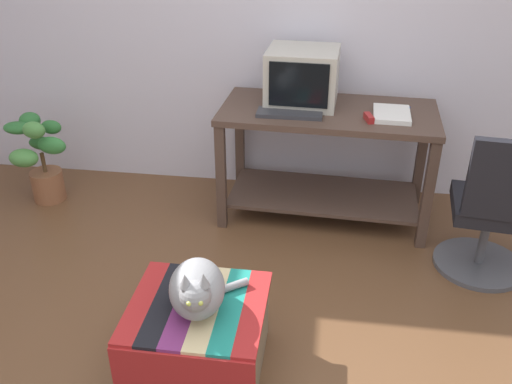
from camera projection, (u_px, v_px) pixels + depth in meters
The scene contains 11 objects.
back_wall at pixel (273, 5), 3.67m from camera, with size 8.00×0.10×2.60m, color silver.
desk at pixel (326, 145), 3.61m from camera, with size 1.38×0.71×0.76m.
tv_monitor at pixel (302, 77), 3.52m from camera, with size 0.46×0.43×0.35m.
keyboard at pixel (290, 113), 3.40m from camera, with size 0.40×0.15×0.02m, color #333338.
book at pixel (392, 114), 3.38m from camera, with size 0.22×0.29×0.03m, color white.
ottoman_with_blanket at pixel (199, 336), 2.56m from camera, with size 0.61×0.58×0.36m.
cat at pixel (197, 289), 2.39m from camera, with size 0.35×0.40×0.28m.
potted_plant at pixel (40, 159), 3.87m from camera, with size 0.42×0.35×0.64m.
office_chair at pixel (492, 215), 3.09m from camera, with size 0.52×0.52×0.89m.
stapler at pixel (369, 118), 3.32m from camera, with size 0.04×0.11×0.04m, color #A31E1E.
pen at pixel (403, 110), 3.48m from camera, with size 0.01×0.01×0.14m, color #2351B2.
Camera 1 is at (0.43, -1.74, 2.00)m, focal length 39.10 mm.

